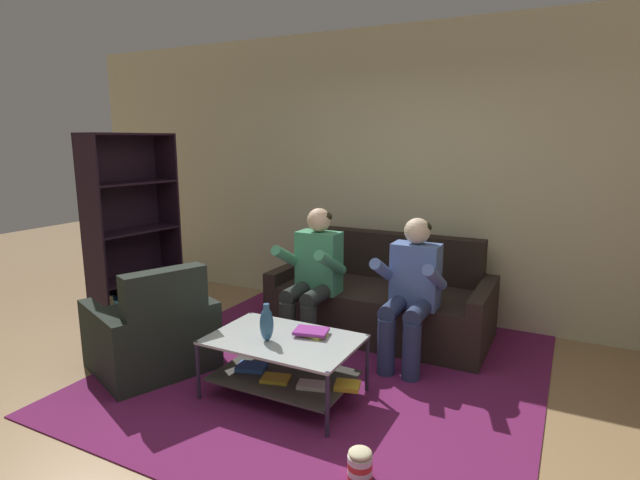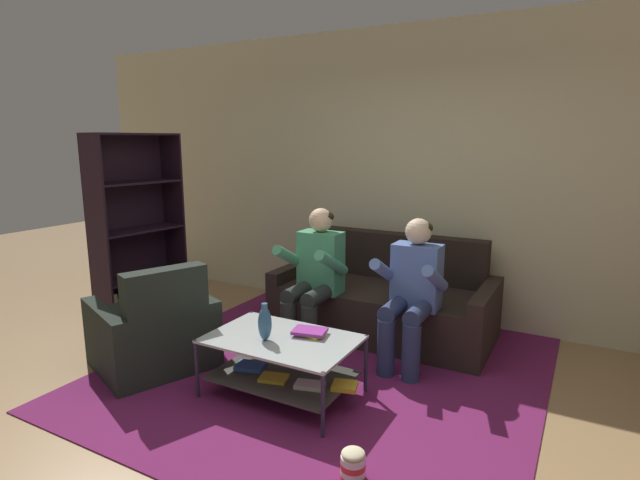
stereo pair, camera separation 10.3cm
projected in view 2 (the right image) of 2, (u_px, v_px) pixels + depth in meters
The scene contains 12 objects.
ground at pixel (288, 428), 3.18m from camera, with size 16.80×16.80×0.00m, color #A07D53.
back_partition at pixel (417, 176), 5.01m from camera, with size 8.40×0.12×2.90m, color beige.
couch at pixel (384, 302), 4.71m from camera, with size 1.99×0.95×0.90m.
person_seated_left at pixel (315, 272), 4.36m from camera, with size 0.50×0.58×1.22m.
person_seated_right at pixel (412, 287), 3.95m from camera, with size 0.50×0.58×1.19m.
coffee_table at pixel (283, 359), 3.53m from camera, with size 1.10×0.68×0.44m.
area_rug at pixel (333, 364), 4.07m from camera, with size 3.19×3.42×0.01m.
vase at pixel (265, 323), 3.44m from camera, with size 0.10×0.10×0.27m.
book_stack at pixel (310, 332), 3.55m from camera, with size 0.26×0.21×0.04m.
bookshelf at pixel (132, 244), 4.92m from camera, with size 0.44×0.92×1.87m.
armchair at pixel (154, 332), 3.99m from camera, with size 1.06×1.08×0.87m.
popcorn_tub at pixel (353, 465), 2.68m from camera, with size 0.14×0.14×0.18m.
Camera 2 is at (1.56, -2.43, 1.81)m, focal length 28.00 mm.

